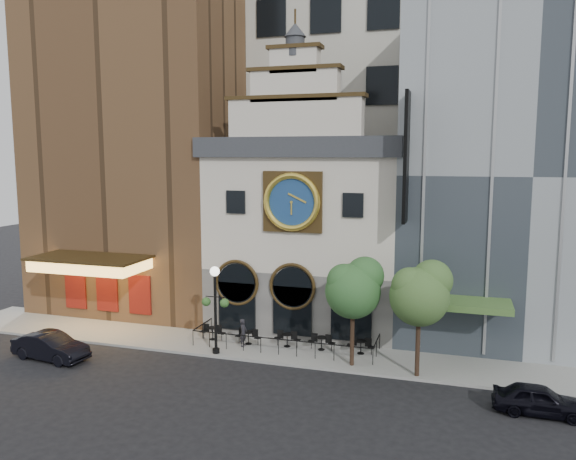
# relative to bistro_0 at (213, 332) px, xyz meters

# --- Properties ---
(ground) EXTENTS (120.00, 120.00, 0.00)m
(ground) POSITION_rel_bistro_0_xyz_m (4.63, -2.50, -0.61)
(ground) COLOR black
(ground) RESTS_ON ground
(sidewalk) EXTENTS (44.00, 5.00, 0.15)m
(sidewalk) POSITION_rel_bistro_0_xyz_m (4.63, 0.00, -0.54)
(sidewalk) COLOR gray
(sidewalk) RESTS_ON ground
(clock_building) EXTENTS (12.60, 8.78, 18.65)m
(clock_building) POSITION_rel_bistro_0_xyz_m (4.63, 5.33, 6.07)
(clock_building) COLOR #605E5B
(clock_building) RESTS_ON ground
(theater_building) EXTENTS (14.00, 15.60, 25.00)m
(theater_building) POSITION_rel_bistro_0_xyz_m (-8.37, 7.46, 11.99)
(theater_building) COLOR brown
(theater_building) RESTS_ON ground
(retail_building) EXTENTS (14.00, 14.40, 20.00)m
(retail_building) POSITION_rel_bistro_0_xyz_m (17.63, 7.49, 9.53)
(retail_building) COLOR gray
(retail_building) RESTS_ON ground
(office_tower) EXTENTS (20.00, 16.00, 40.00)m
(office_tower) POSITION_rel_bistro_0_xyz_m (4.63, 17.50, 19.39)
(office_tower) COLOR beige
(office_tower) RESTS_ON ground
(cafe_railing) EXTENTS (10.60, 2.60, 0.90)m
(cafe_railing) POSITION_rel_bistro_0_xyz_m (4.63, 0.00, -0.01)
(cafe_railing) COLOR black
(cafe_railing) RESTS_ON sidewalk
(bistro_0) EXTENTS (1.58, 0.68, 0.90)m
(bistro_0) POSITION_rel_bistro_0_xyz_m (0.00, 0.00, 0.00)
(bistro_0) COLOR black
(bistro_0) RESTS_ON sidewalk
(bistro_1) EXTENTS (1.58, 0.68, 0.90)m
(bistro_1) POSITION_rel_bistro_0_xyz_m (2.38, -0.14, 0.00)
(bistro_1) COLOR black
(bistro_1) RESTS_ON sidewalk
(bistro_2) EXTENTS (1.58, 0.68, 0.90)m
(bistro_2) POSITION_rel_bistro_0_xyz_m (4.70, 0.13, 0.00)
(bistro_2) COLOR black
(bistro_2) RESTS_ON sidewalk
(bistro_3) EXTENTS (1.58, 0.68, 0.90)m
(bistro_3) POSITION_rel_bistro_0_xyz_m (6.75, 0.17, 0.00)
(bistro_3) COLOR black
(bistro_3) RESTS_ON sidewalk
(bistro_4) EXTENTS (1.58, 0.68, 0.90)m
(bistro_4) POSITION_rel_bistro_0_xyz_m (9.03, 0.21, 0.00)
(bistro_4) COLOR black
(bistro_4) RESTS_ON sidewalk
(car_right) EXTENTS (3.92, 1.61, 1.33)m
(car_right) POSITION_rel_bistro_0_xyz_m (17.71, -4.58, 0.05)
(car_right) COLOR black
(car_right) RESTS_ON ground
(car_left) EXTENTS (4.66, 2.11, 1.48)m
(car_left) POSITION_rel_bistro_0_xyz_m (-7.37, -5.33, 0.13)
(car_left) COLOR black
(car_left) RESTS_ON ground
(pedestrian) EXTENTS (0.40, 0.60, 1.64)m
(pedestrian) POSITION_rel_bistro_0_xyz_m (2.23, -0.57, 0.36)
(pedestrian) COLOR black
(pedestrian) RESTS_ON sidewalk
(lamppost) EXTENTS (1.60, 0.56, 5.00)m
(lamppost) POSITION_rel_bistro_0_xyz_m (1.17, -2.10, 2.63)
(lamppost) COLOR black
(lamppost) RESTS_ON sidewalk
(tree_left) EXTENTS (3.04, 2.93, 5.85)m
(tree_left) POSITION_rel_bistro_0_xyz_m (8.91, -1.59, 3.83)
(tree_left) COLOR #382619
(tree_left) RESTS_ON sidewalk
(tree_right) EXTENTS (3.10, 2.98, 5.96)m
(tree_right) POSITION_rel_bistro_0_xyz_m (12.35, -2.06, 3.91)
(tree_right) COLOR #382619
(tree_right) RESTS_ON sidewalk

